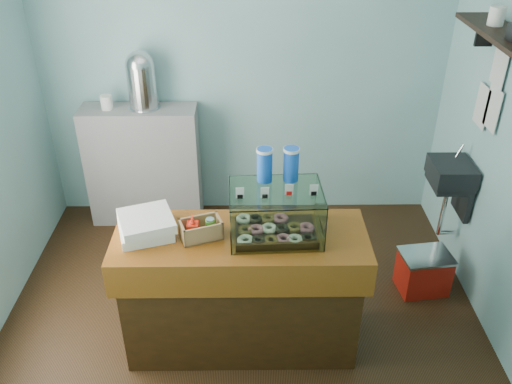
{
  "coord_description": "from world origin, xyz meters",
  "views": [
    {
      "loc": [
        0.07,
        -2.99,
        2.89
      ],
      "look_at": [
        0.1,
        -0.15,
        1.16
      ],
      "focal_mm": 38.0,
      "sensor_mm": 36.0,
      "label": 1
    }
  ],
  "objects_px": {
    "counter": "(242,290)",
    "display_case": "(275,209)",
    "red_cooler": "(423,272)",
    "coffee_urn": "(141,79)"
  },
  "relations": [
    {
      "from": "display_case",
      "to": "coffee_urn",
      "type": "bearing_deg",
      "value": 121.8
    },
    {
      "from": "display_case",
      "to": "red_cooler",
      "type": "xyz_separation_m",
      "value": [
        1.19,
        0.47,
        -0.9
      ]
    },
    {
      "from": "display_case",
      "to": "red_cooler",
      "type": "distance_m",
      "value": 1.56
    },
    {
      "from": "red_cooler",
      "to": "coffee_urn",
      "type": "bearing_deg",
      "value": 146.48
    },
    {
      "from": "display_case",
      "to": "red_cooler",
      "type": "height_order",
      "value": "display_case"
    },
    {
      "from": "counter",
      "to": "display_case",
      "type": "distance_m",
      "value": 0.65
    },
    {
      "from": "counter",
      "to": "display_case",
      "type": "bearing_deg",
      "value": 13.41
    },
    {
      "from": "display_case",
      "to": "red_cooler",
      "type": "bearing_deg",
      "value": 18.96
    },
    {
      "from": "display_case",
      "to": "coffee_urn",
      "type": "distance_m",
      "value": 1.89
    },
    {
      "from": "red_cooler",
      "to": "display_case",
      "type": "bearing_deg",
      "value": -166.48
    }
  ]
}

